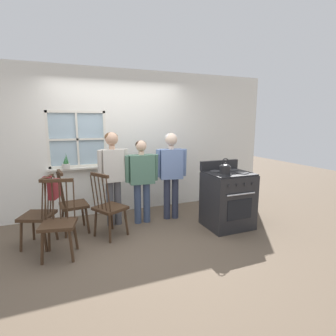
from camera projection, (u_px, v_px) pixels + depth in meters
The scene contains 13 objects.
ground_plane at pixel (140, 239), 3.94m from camera, with size 16.00×16.00×0.00m, color brown.
wall_back at pixel (120, 143), 4.99m from camera, with size 6.40×0.16×2.70m.
chair_by_window at pixel (39, 215), 3.67m from camera, with size 0.52×0.54×1.01m.
chair_near_wall at pixel (59, 223), 3.38m from camera, with size 0.49×0.48×1.01m.
chair_center_cluster at pixel (109, 208), 3.97m from camera, with size 0.56×0.56×1.01m.
chair_near_stove at pixel (72, 205), 4.12m from camera, with size 0.45×0.47×1.01m.
person_elderly_left at pixel (113, 170), 4.33m from camera, with size 0.51×0.24×1.57m.
person_teen_center at pixel (142, 174), 4.45m from camera, with size 0.57×0.23×1.43m.
person_adult_right at pixel (171, 167), 4.63m from camera, with size 0.56×0.27×1.55m.
stove at pixel (228, 199), 4.35m from camera, with size 0.73×0.68×1.08m.
kettle at pixel (225, 168), 4.07m from camera, with size 0.21×0.17×0.25m.
potted_plant at pixel (66, 164), 4.60m from camera, with size 0.14×0.14×0.28m.
handbag at pixel (54, 189), 3.60m from camera, with size 0.24×0.24×0.31m.
Camera 1 is at (-0.99, -3.57, 1.75)m, focal length 28.00 mm.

